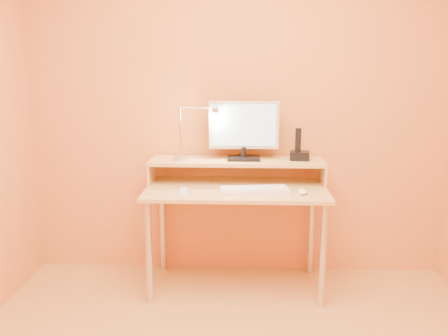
{
  "coord_description": "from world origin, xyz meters",
  "views": [
    {
      "loc": [
        0.04,
        -1.78,
        1.53
      ],
      "look_at": [
        -0.08,
        1.13,
        0.86
      ],
      "focal_mm": 36.82,
      "sensor_mm": 36.0,
      "label": 1
    }
  ],
  "objects_px": {
    "mouse": "(303,192)",
    "monitor_panel": "(244,125)",
    "remote_control": "(183,192)",
    "lamp_base": "(181,158)",
    "keyboard": "(254,190)",
    "phone_dock": "(300,156)"
  },
  "relations": [
    {
      "from": "lamp_base",
      "to": "phone_dock",
      "type": "xyz_separation_m",
      "value": [
        0.82,
        0.03,
        0.02
      ]
    },
    {
      "from": "keyboard",
      "to": "remote_control",
      "type": "height_order",
      "value": "keyboard"
    },
    {
      "from": "phone_dock",
      "to": "keyboard",
      "type": "height_order",
      "value": "phone_dock"
    },
    {
      "from": "mouse",
      "to": "monitor_panel",
      "type": "bearing_deg",
      "value": 150.58
    },
    {
      "from": "monitor_panel",
      "to": "lamp_base",
      "type": "relative_size",
      "value": 4.75
    },
    {
      "from": "mouse",
      "to": "keyboard",
      "type": "bearing_deg",
      "value": -177.05
    },
    {
      "from": "monitor_panel",
      "to": "lamp_base",
      "type": "height_order",
      "value": "monitor_panel"
    },
    {
      "from": "phone_dock",
      "to": "lamp_base",
      "type": "bearing_deg",
      "value": -169.97
    },
    {
      "from": "phone_dock",
      "to": "mouse",
      "type": "distance_m",
      "value": 0.34
    },
    {
      "from": "monitor_panel",
      "to": "remote_control",
      "type": "relative_size",
      "value": 2.82
    },
    {
      "from": "remote_control",
      "to": "lamp_base",
      "type": "bearing_deg",
      "value": 97.09
    },
    {
      "from": "monitor_panel",
      "to": "keyboard",
      "type": "relative_size",
      "value": 1.08
    },
    {
      "from": "monitor_panel",
      "to": "keyboard",
      "type": "xyz_separation_m",
      "value": [
        0.07,
        -0.27,
        -0.39
      ]
    },
    {
      "from": "monitor_panel",
      "to": "remote_control",
      "type": "bearing_deg",
      "value": -140.76
    },
    {
      "from": "mouse",
      "to": "remote_control",
      "type": "relative_size",
      "value": 0.56
    },
    {
      "from": "lamp_base",
      "to": "remote_control",
      "type": "bearing_deg",
      "value": -80.25
    },
    {
      "from": "monitor_panel",
      "to": "phone_dock",
      "type": "bearing_deg",
      "value": -2.78
    },
    {
      "from": "phone_dock",
      "to": "remote_control",
      "type": "xyz_separation_m",
      "value": [
        -0.77,
        -0.32,
        -0.18
      ]
    },
    {
      "from": "monitor_panel",
      "to": "mouse",
      "type": "height_order",
      "value": "monitor_panel"
    },
    {
      "from": "monitor_panel",
      "to": "keyboard",
      "type": "height_order",
      "value": "monitor_panel"
    },
    {
      "from": "lamp_base",
      "to": "keyboard",
      "type": "bearing_deg",
      "value": -24.35
    },
    {
      "from": "remote_control",
      "to": "phone_dock",
      "type": "bearing_deg",
      "value": 19.79
    }
  ]
}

